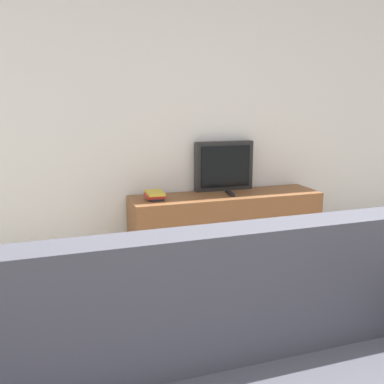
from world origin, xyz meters
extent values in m
cube|color=white|center=(0.00, 3.03, 1.30)|extent=(9.00, 0.06, 2.60)
cube|color=brown|center=(0.35, 2.75, 0.27)|extent=(1.74, 0.46, 0.53)
cube|color=black|center=(0.40, 2.94, 0.76)|extent=(0.56, 0.08, 0.46)
cube|color=black|center=(0.40, 2.89, 0.76)|extent=(0.48, 0.01, 0.38)
cube|color=#474751|center=(-0.78, 0.44, 0.72)|extent=(2.18, 0.20, 0.49)
cube|color=black|center=(-0.31, 2.74, 0.54)|extent=(0.12, 0.16, 0.02)
cube|color=#B72D28|center=(-0.31, 2.75, 0.57)|extent=(0.16, 0.19, 0.03)
cube|color=gold|center=(-0.31, 2.75, 0.59)|extent=(0.14, 0.22, 0.02)
cube|color=black|center=(0.38, 2.73, 0.55)|extent=(0.06, 0.20, 0.02)
camera|label=1|loc=(-1.18, -0.92, 1.41)|focal=42.00mm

